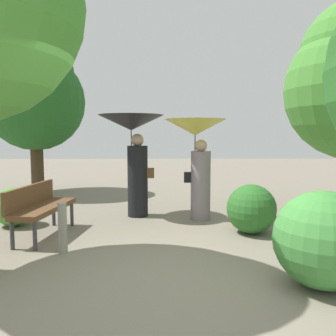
{
  "coord_description": "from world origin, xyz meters",
  "views": [
    {
      "loc": [
        -0.11,
        -3.76,
        1.63
      ],
      "look_at": [
        0.0,
        3.59,
        0.92
      ],
      "focal_mm": 36.93,
      "sensor_mm": 36.0,
      "label": 1
    }
  ],
  "objects": [
    {
      "name": "person_right",
      "position": [
        0.54,
        2.8,
        1.43
      ],
      "size": [
        1.17,
        1.17,
        1.93
      ],
      "rotation": [
        0.0,
        0.0,
        1.47
      ],
      "color": "gray",
      "rests_on": "ground"
    },
    {
      "name": "bush_behind_bench",
      "position": [
        1.35,
        1.84,
        0.41
      ],
      "size": [
        0.82,
        0.82,
        0.82
      ],
      "primitive_type": "sphere",
      "color": "#2D6B28",
      "rests_on": "ground"
    },
    {
      "name": "park_bench",
      "position": [
        -2.08,
        1.71,
        0.51
      ],
      "size": [
        0.68,
        1.55,
        0.83
      ],
      "rotation": [
        0.0,
        0.0,
        1.44
      ],
      "color": "#38383D",
      "rests_on": "ground"
    },
    {
      "name": "bush_path_right",
      "position": [
        1.59,
        -0.22,
        0.52
      ],
      "size": [
        1.04,
        1.04,
        1.04
      ],
      "primitive_type": "sphere",
      "color": "#428C3D",
      "rests_on": "ground"
    },
    {
      "name": "bush_path_left",
      "position": [
        -2.79,
        2.36,
        0.35
      ],
      "size": [
        0.69,
        0.69,
        0.69
      ],
      "primitive_type": "sphere",
      "color": "#4C9338",
      "rests_on": "ground"
    },
    {
      "name": "person_left",
      "position": [
        -0.69,
        3.1,
        1.5
      ],
      "size": [
        1.3,
        1.3,
        2.02
      ],
      "rotation": [
        0.0,
        0.0,
        1.47
      ],
      "color": "black",
      "rests_on": "ground"
    },
    {
      "name": "ground_plane",
      "position": [
        0.0,
        0.0,
        0.0
      ],
      "size": [
        40.0,
        40.0,
        0.0
      ],
      "primitive_type": "plane",
      "color": "gray"
    },
    {
      "name": "path_marker_post",
      "position": [
        -1.49,
        0.9,
        0.35
      ],
      "size": [
        0.12,
        0.12,
        0.7
      ],
      "primitive_type": "cylinder",
      "color": "gray",
      "rests_on": "ground"
    },
    {
      "name": "tree_mid_left",
      "position": [
        -3.59,
        5.8,
        2.76
      ],
      "size": [
        2.67,
        2.67,
        4.29
      ],
      "color": "#42301E",
      "rests_on": "ground"
    }
  ]
}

